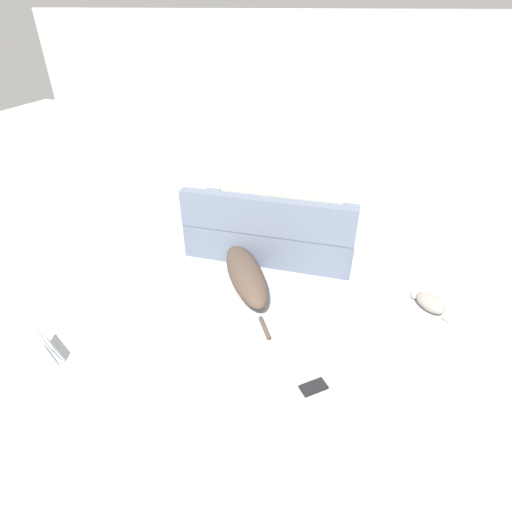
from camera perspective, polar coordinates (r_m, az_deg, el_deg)
ground_plane at (r=3.06m, az=-8.59°, el=-29.53°), size 20.00×20.00×0.00m
wall_back at (r=5.08m, az=7.88°, el=16.56°), size 7.29×0.06×2.63m
couch at (r=4.95m, az=2.21°, el=3.40°), size 2.05×0.91×0.88m
dog at (r=4.48m, az=-1.70°, el=-2.05°), size 1.05×1.53×0.30m
cat at (r=4.50m, az=23.52°, el=-6.06°), size 0.40×0.40×0.16m
laptop_open at (r=4.09m, az=-27.84°, el=-11.91°), size 0.42×0.39×0.21m
book_cream at (r=3.73m, az=4.15°, el=-13.41°), size 0.23×0.24×0.02m
book_black at (r=3.48m, az=8.21°, el=-18.05°), size 0.24×0.23×0.02m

